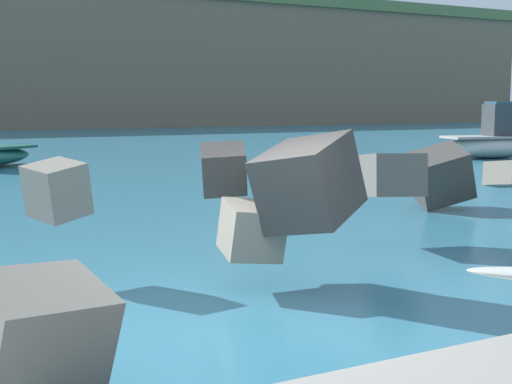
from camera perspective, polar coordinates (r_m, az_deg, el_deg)
ground_plane at (r=7.34m, az=-0.54°, el=-11.51°), size 400.00×400.00×0.00m
breakwater_jetty at (r=9.76m, az=12.24°, el=-0.06°), size 31.28×8.14×2.92m
boat_near_right at (r=31.35m, az=19.34°, el=4.05°), size 5.07×2.60×2.44m
headland_bluff at (r=82.46m, az=-8.24°, el=10.45°), size 83.16×31.64×13.53m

